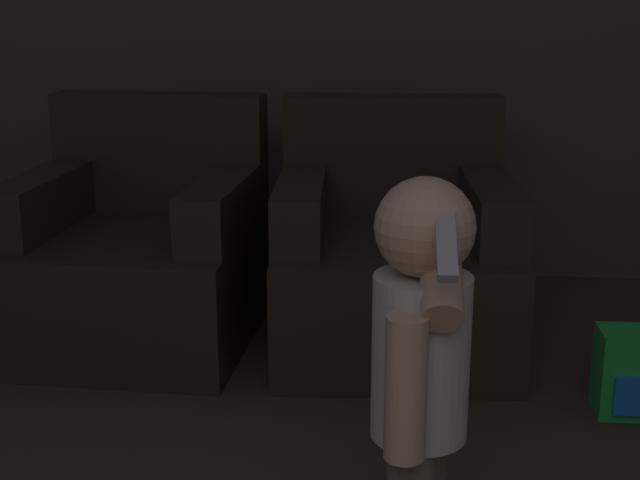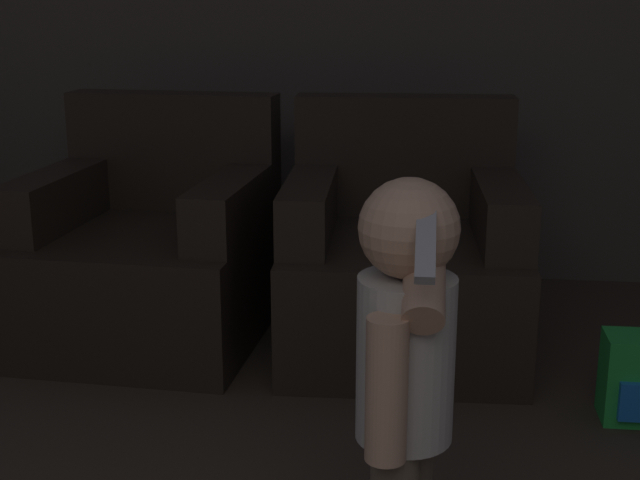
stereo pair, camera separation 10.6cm
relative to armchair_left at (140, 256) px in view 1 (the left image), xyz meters
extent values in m
cube|color=black|center=(0.00, -0.05, -0.10)|extent=(0.87, 0.91, 0.42)
cube|color=black|center=(0.02, 0.30, 0.33)|extent=(0.82, 0.21, 0.45)
cube|color=black|center=(-0.33, -0.03, 0.21)|extent=(0.21, 0.71, 0.20)
cube|color=black|center=(0.32, -0.07, 0.21)|extent=(0.21, 0.71, 0.20)
cube|color=black|center=(0.92, -0.05, -0.10)|extent=(0.84, 0.88, 0.42)
cube|color=black|center=(0.91, 0.30, 0.33)|extent=(0.82, 0.19, 0.45)
cube|color=black|center=(0.60, -0.06, 0.21)|extent=(0.18, 0.70, 0.20)
cube|color=black|center=(1.25, -0.04, 0.21)|extent=(0.18, 0.70, 0.20)
cylinder|color=#B7B2A8|center=(0.96, -1.40, 0.22)|extent=(0.20, 0.20, 0.34)
sphere|color=tan|center=(0.96, -1.40, 0.49)|extent=(0.20, 0.20, 0.20)
cylinder|color=tan|center=(0.93, -1.51, 0.21)|extent=(0.08, 0.08, 0.29)
cylinder|color=tan|center=(0.99, -1.40, 0.42)|extent=(0.08, 0.29, 0.21)
cube|color=#99999E|center=(0.99, -1.53, 0.49)|extent=(0.04, 0.16, 0.10)
cube|color=green|center=(1.65, -0.52, -0.17)|extent=(0.23, 0.15, 0.27)
camera|label=1|loc=(0.88, -3.06, 0.92)|focal=50.00mm
camera|label=2|loc=(0.98, -3.05, 0.92)|focal=50.00mm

